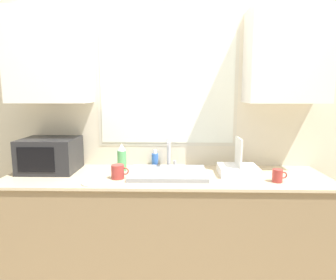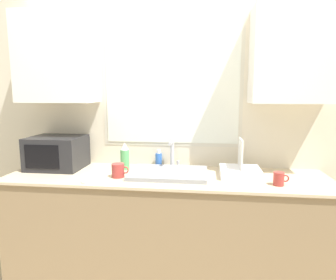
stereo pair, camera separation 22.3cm
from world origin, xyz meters
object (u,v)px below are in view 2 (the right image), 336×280
Objects in this scene: faucet at (172,151)px; spray_bottle at (125,157)px; mug_near_sink at (118,170)px; dish_rack at (240,170)px; microwave at (57,152)px; soap_bottle at (159,159)px.

faucet reaches higher than spray_bottle.
faucet is at bearing 41.53° from mug_near_sink.
microwave is at bearing 177.09° from dish_rack.
dish_rack reaches higher than soap_bottle.
faucet is at bearing 7.30° from microwave.
spray_bottle is at bearing 92.86° from mug_near_sink.
microwave is 0.63m from mug_near_sink.
mug_near_sink is at bearing -171.80° from dish_rack.
spray_bottle is at bearing -151.44° from soap_bottle.
dish_rack is 0.92m from mug_near_sink.
dish_rack is 0.70m from soap_bottle.
mug_near_sink is at bearing -19.42° from microwave.
soap_bottle is (-0.66, 0.24, 0.01)m from dish_rack.
microwave is 1.92× the size of spray_bottle.
soap_bottle is 0.45m from mug_near_sink.
mug_near_sink is (-0.25, -0.38, -0.01)m from soap_bottle.
soap_bottle is (0.84, 0.17, -0.07)m from microwave.
faucet is 0.57× the size of microwave.
microwave is at bearing 160.58° from mug_near_sink.
microwave reaches higher than mug_near_sink.
faucet is at bearing 159.66° from dish_rack.
faucet is 1.65× the size of soap_bottle.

